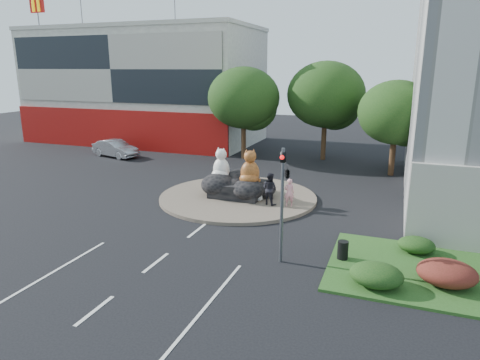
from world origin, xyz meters
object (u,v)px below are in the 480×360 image
(cat_tabby, at_px, (250,167))
(pedestrian_pink, at_px, (289,192))
(pedestrian_dark, at_px, (270,189))
(parked_car, at_px, (115,148))
(cat_white, at_px, (221,163))
(kitten_white, at_px, (259,194))
(litter_bin, at_px, (343,250))
(kitten_calico, at_px, (213,191))

(cat_tabby, distance_m, pedestrian_pink, 3.02)
(pedestrian_dark, distance_m, parked_car, 20.21)
(cat_white, bearing_deg, cat_tabby, -0.61)
(cat_tabby, distance_m, kitten_white, 1.81)
(cat_white, height_order, cat_tabby, cat_tabby)
(cat_tabby, bearing_deg, cat_white, 146.63)
(cat_white, relative_size, pedestrian_pink, 1.28)
(litter_bin, bearing_deg, parked_car, 146.23)
(cat_tabby, xyz_separation_m, litter_bin, (6.61, -6.77, -1.70))
(cat_white, relative_size, cat_tabby, 0.95)
(litter_bin, bearing_deg, kitten_calico, 145.72)
(cat_white, relative_size, parked_car, 0.44)
(cat_white, bearing_deg, pedestrian_pink, -1.71)
(pedestrian_pink, bearing_deg, pedestrian_dark, -16.37)
(cat_white, distance_m, litter_bin, 11.46)
(cat_white, distance_m, pedestrian_pink, 5.07)
(pedestrian_pink, distance_m, parked_car, 21.20)
(cat_tabby, height_order, kitten_white, cat_tabby)
(kitten_white, relative_size, pedestrian_pink, 0.48)
(kitten_calico, height_order, litter_bin, kitten_calico)
(pedestrian_pink, relative_size, pedestrian_dark, 0.86)
(kitten_calico, xyz_separation_m, parked_car, (-14.22, 9.40, 0.18))
(pedestrian_dark, xyz_separation_m, parked_car, (-17.90, 9.38, -0.37))
(cat_white, height_order, kitten_calico, cat_white)
(kitten_calico, relative_size, kitten_white, 1.06)
(parked_car, xyz_separation_m, litter_bin, (22.99, -15.37, -0.28))
(pedestrian_dark, xyz_separation_m, litter_bin, (5.09, -5.99, -0.65))
(kitten_calico, bearing_deg, cat_tabby, 28.68)
(cat_white, xyz_separation_m, litter_bin, (8.74, -7.22, -1.64))
(cat_white, relative_size, kitten_white, 2.67)
(cat_white, height_order, parked_car, cat_white)
(pedestrian_pink, height_order, litter_bin, pedestrian_pink)
(cat_white, bearing_deg, kitten_white, -3.98)
(litter_bin, bearing_deg, cat_tabby, 134.35)
(kitten_calico, relative_size, litter_bin, 1.05)
(pedestrian_pink, bearing_deg, cat_white, -34.40)
(cat_white, distance_m, pedestrian_dark, 3.98)
(pedestrian_dark, bearing_deg, litter_bin, 150.79)
(cat_white, relative_size, litter_bin, 2.65)
(cat_white, relative_size, kitten_calico, 2.52)
(cat_tabby, bearing_deg, kitten_calico, 179.01)
(cat_tabby, xyz_separation_m, parked_car, (-16.37, 8.61, -1.42))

